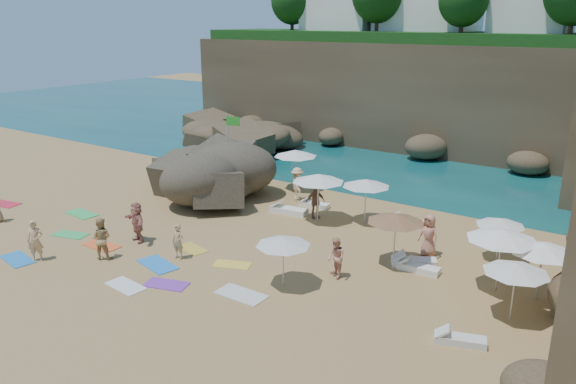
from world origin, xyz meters
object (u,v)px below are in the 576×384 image
Objects in this scene: person_stand_1 at (101,238)px; flag_pole at (230,142)px; person_stand_4 at (429,235)px; person_stand_3 at (315,202)px; parasol_1 at (366,183)px; parasol_2 at (501,222)px; person_stand_0 at (35,241)px; parasol_0 at (295,153)px; person_stand_2 at (297,184)px; rock_outcrop at (197,192)px; lounger_0 at (407,221)px; person_stand_5 at (215,158)px.

flag_pole is at bearing -111.25° from person_stand_1.
person_stand_3 is at bearing -176.64° from person_stand_4.
parasol_1 is 1.29× the size of person_stand_1.
flag_pole is 15.92m from parasol_2.
parasol_1 is 1.18× the size of parasol_2.
parasol_1 is 15.17m from person_stand_0.
parasol_2 is (12.76, -3.81, -0.47)m from parasol_0.
parasol_1 is at bearing 12.66° from person_stand_0.
person_stand_2 reaches higher than person_stand_1.
person_stand_2 is (4.51, 12.97, 0.06)m from person_stand_0.
person_stand_3 is (6.84, 11.14, -0.04)m from person_stand_0.
parasol_2 is (15.80, -1.50, -1.16)m from flag_pole.
parasol_2 is (6.72, -1.03, -0.32)m from parasol_1.
person_stand_1 is 11.54m from person_stand_2.
person_stand_2 reaches higher than parasol_2.
parasol_2 is (17.10, 0.02, 1.73)m from rock_outcrop.
flag_pole is 1.92× the size of parasol_1.
parasol_2 is 1.09× the size of person_stand_1.
person_stand_0 reaches higher than lounger_0.
parasol_0 is 5.31m from person_stand_3.
parasol_2 reaches higher than person_stand_5.
person_stand_3 is (2.32, -1.83, -0.09)m from person_stand_2.
flag_pole reaches higher than person_stand_2.
parasol_0 is 1.27× the size of parasol_2.
flag_pole is 2.43× the size of person_stand_4.
rock_outcrop is 6.10m from person_stand_2.
parasol_2 is 20.12m from person_stand_5.
lounger_0 is 14.41m from person_stand_1.
person_stand_2 is (-11.43, 2.02, -0.78)m from parasol_2.
person_stand_2 is at bearing 169.99° from parasol_2.
lounger_0 is at bearing 141.09° from person_stand_4.
person_stand_4 is 1.13× the size of person_stand_5.
person_stand_2 is at bearing -27.61° from person_stand_5.
parasol_0 is at bearing -126.33° from person_stand_1.
person_stand_3 is at bearing 18.71° from person_stand_0.
parasol_2 is at bearing 39.46° from person_stand_4.
person_stand_0 is at bearing 117.04° from person_stand_2.
parasol_2 is 1.11× the size of person_stand_0.
person_stand_0 is at bearing -83.99° from rock_outcrop.
parasol_2 is at bearing -23.99° from person_stand_5.
person_stand_0 is 0.94× the size of person_stand_2.
rock_outcrop reaches higher than lounger_0.
person_stand_5 is (-14.73, 2.42, 0.69)m from lounger_0.
rock_outcrop is 4.19× the size of person_stand_0.
person_stand_4 is at bearing -3.55° from person_stand_0.
rock_outcrop is at bearing -138.52° from parasol_0.
person_stand_0 is at bearing -127.58° from parasol_1.
parasol_0 is 1.39× the size of person_stand_1.
person_stand_0 is 0.98× the size of person_stand_1.
flag_pole reaches higher than parasol_2.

